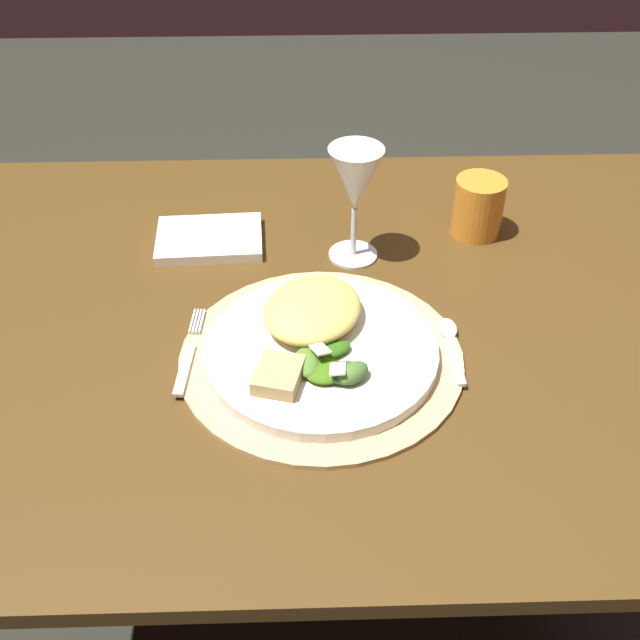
{
  "coord_description": "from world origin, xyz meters",
  "views": [
    {
      "loc": [
        -0.01,
        -0.78,
        1.36
      ],
      "look_at": [
        0.01,
        -0.04,
        0.74
      ],
      "focal_mm": 44.16,
      "sensor_mm": 36.0,
      "label": 1
    }
  ],
  "objects_px": {
    "dinner_plate": "(321,351)",
    "napkin": "(209,239)",
    "dining_table": "(313,405)",
    "amber_tumbler": "(478,207)",
    "wine_glass": "(355,183)",
    "fork": "(188,355)",
    "spoon": "(451,340)"
  },
  "relations": [
    {
      "from": "fork",
      "to": "spoon",
      "type": "xyz_separation_m",
      "value": [
        0.32,
        0.02,
        -0.0
      ]
    },
    {
      "from": "wine_glass",
      "to": "dinner_plate",
      "type": "bearing_deg",
      "value": -103.46
    },
    {
      "from": "dinner_plate",
      "to": "napkin",
      "type": "xyz_separation_m",
      "value": [
        -0.15,
        0.25,
        -0.01
      ]
    },
    {
      "from": "spoon",
      "to": "napkin",
      "type": "distance_m",
      "value": 0.39
    },
    {
      "from": "dinner_plate",
      "to": "napkin",
      "type": "height_order",
      "value": "dinner_plate"
    },
    {
      "from": "wine_glass",
      "to": "dining_table",
      "type": "bearing_deg",
      "value": -115.75
    },
    {
      "from": "amber_tumbler",
      "to": "dinner_plate",
      "type": "bearing_deg",
      "value": -130.87
    },
    {
      "from": "fork",
      "to": "napkin",
      "type": "xyz_separation_m",
      "value": [
        0.01,
        0.25,
        -0.0
      ]
    },
    {
      "from": "fork",
      "to": "spoon",
      "type": "height_order",
      "value": "spoon"
    },
    {
      "from": "dining_table",
      "to": "amber_tumbler",
      "type": "relative_size",
      "value": 13.87
    },
    {
      "from": "spoon",
      "to": "amber_tumbler",
      "type": "bearing_deg",
      "value": 73.11
    },
    {
      "from": "amber_tumbler",
      "to": "dining_table",
      "type": "bearing_deg",
      "value": -143.29
    },
    {
      "from": "napkin",
      "to": "fork",
      "type": "bearing_deg",
      "value": -91.23
    },
    {
      "from": "napkin",
      "to": "amber_tumbler",
      "type": "bearing_deg",
      "value": 2.75
    },
    {
      "from": "spoon",
      "to": "dinner_plate",
      "type": "bearing_deg",
      "value": -172.32
    },
    {
      "from": "fork",
      "to": "amber_tumbler",
      "type": "height_order",
      "value": "amber_tumbler"
    },
    {
      "from": "dining_table",
      "to": "spoon",
      "type": "relative_size",
      "value": 9.79
    },
    {
      "from": "dining_table",
      "to": "dinner_plate",
      "type": "relative_size",
      "value": 4.24
    },
    {
      "from": "amber_tumbler",
      "to": "spoon",
      "type": "bearing_deg",
      "value": -106.89
    },
    {
      "from": "napkin",
      "to": "spoon",
      "type": "bearing_deg",
      "value": -36.51
    },
    {
      "from": "spoon",
      "to": "fork",
      "type": "bearing_deg",
      "value": -176.77
    },
    {
      "from": "fork",
      "to": "dining_table",
      "type": "bearing_deg",
      "value": 29.89
    },
    {
      "from": "dinner_plate",
      "to": "wine_glass",
      "type": "bearing_deg",
      "value": 76.54
    },
    {
      "from": "dining_table",
      "to": "dinner_plate",
      "type": "xyz_separation_m",
      "value": [
        0.01,
        -0.09,
        0.18
      ]
    },
    {
      "from": "dining_table",
      "to": "fork",
      "type": "distance_m",
      "value": 0.25
    },
    {
      "from": "fork",
      "to": "amber_tumbler",
      "type": "distance_m",
      "value": 0.48
    },
    {
      "from": "spoon",
      "to": "amber_tumbler",
      "type": "relative_size",
      "value": 1.42
    },
    {
      "from": "wine_glass",
      "to": "amber_tumbler",
      "type": "distance_m",
      "value": 0.21
    },
    {
      "from": "fork",
      "to": "dinner_plate",
      "type": "bearing_deg",
      "value": -1.26
    },
    {
      "from": "fork",
      "to": "napkin",
      "type": "distance_m",
      "value": 0.25
    },
    {
      "from": "napkin",
      "to": "wine_glass",
      "type": "bearing_deg",
      "value": -10.35
    },
    {
      "from": "fork",
      "to": "napkin",
      "type": "height_order",
      "value": "napkin"
    }
  ]
}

